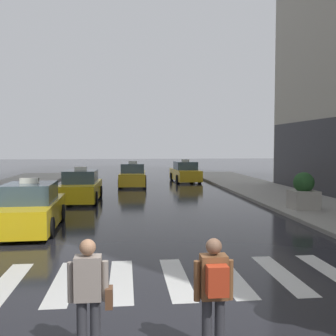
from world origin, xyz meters
name	(u,v)px	position (x,y,z in m)	size (l,w,h in m)	color
crosswalk_markings	(149,279)	(0.00, 3.00, 0.00)	(11.30, 2.80, 0.01)	silver
taxi_lead	(30,209)	(-3.76, 8.41, 0.72)	(2.04, 4.59, 1.80)	yellow
taxi_second	(81,187)	(-2.82, 15.33, 0.72)	(2.01, 4.58, 1.80)	yellow
taxi_third	(133,176)	(0.01, 22.74, 0.72)	(2.09, 4.61, 1.80)	gold
taxi_fourth	(185,173)	(4.26, 25.72, 0.72)	(2.12, 4.62, 1.80)	gold
pedestrian_with_backpack	(214,288)	(0.70, -0.26, 0.97)	(0.55, 0.43, 1.65)	#333338
pedestrian_with_handbag	(89,291)	(-0.99, -0.09, 0.93)	(0.60, 0.24, 1.65)	#333338
planter_mid_block	(304,192)	(7.20, 10.84, 0.87)	(1.10, 1.10, 1.60)	#A8A399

